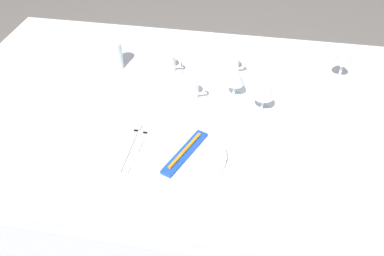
{
  "coord_description": "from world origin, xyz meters",
  "views": [
    {
      "loc": [
        0.19,
        -1.13,
        1.62
      ],
      "look_at": [
        0.02,
        -0.14,
        0.76
      ],
      "focal_mm": 38.62,
      "sensor_mm": 36.0,
      "label": 1
    }
  ],
  "objects_px": {
    "spoon_soup": "(249,157)",
    "wine_glass_left": "(344,58)",
    "dinner_knife": "(236,162)",
    "coffee_cup_right": "(229,64)",
    "toothbrush_package": "(185,152)",
    "fork_inner": "(131,144)",
    "spoon_dessert": "(259,155)",
    "coffee_cup_left": "(165,62)",
    "wine_glass_centre": "(235,76)",
    "spoon_tea": "(268,160)",
    "coffee_cup_far": "(187,88)",
    "fork_outer": "(139,146)",
    "dinner_plate": "(185,156)",
    "drink_tumbler": "(115,57)",
    "wine_glass_right": "(264,90)"
  },
  "relations": [
    {
      "from": "dinner_knife",
      "to": "wine_glass_left",
      "type": "bearing_deg",
      "value": 55.96
    },
    {
      "from": "spoon_tea",
      "to": "fork_inner",
      "type": "bearing_deg",
      "value": -179.17
    },
    {
      "from": "fork_inner",
      "to": "coffee_cup_left",
      "type": "distance_m",
      "value": 0.43
    },
    {
      "from": "fork_outer",
      "to": "spoon_tea",
      "type": "xyz_separation_m",
      "value": [
        0.4,
        0.01,
        0.0
      ]
    },
    {
      "from": "coffee_cup_right",
      "to": "fork_outer",
      "type": "bearing_deg",
      "value": -116.56
    },
    {
      "from": "dinner_knife",
      "to": "coffee_cup_right",
      "type": "bearing_deg",
      "value": 98.72
    },
    {
      "from": "coffee_cup_right",
      "to": "spoon_tea",
      "type": "bearing_deg",
      "value": -69.58
    },
    {
      "from": "dinner_knife",
      "to": "spoon_soup",
      "type": "relative_size",
      "value": 1.05
    },
    {
      "from": "spoon_dessert",
      "to": "coffee_cup_left",
      "type": "xyz_separation_m",
      "value": [
        -0.38,
        0.4,
        0.04
      ]
    },
    {
      "from": "toothbrush_package",
      "to": "fork_inner",
      "type": "xyz_separation_m",
      "value": [
        -0.18,
        0.03,
        -0.02
      ]
    },
    {
      "from": "toothbrush_package",
      "to": "wine_glass_centre",
      "type": "relative_size",
      "value": 1.49
    },
    {
      "from": "spoon_tea",
      "to": "wine_glass_left",
      "type": "xyz_separation_m",
      "value": [
        0.25,
        0.48,
        0.09
      ]
    },
    {
      "from": "fork_outer",
      "to": "spoon_tea",
      "type": "bearing_deg",
      "value": 1.26
    },
    {
      "from": "fork_inner",
      "to": "wine_glass_left",
      "type": "bearing_deg",
      "value": 35.94
    },
    {
      "from": "fork_outer",
      "to": "dinner_knife",
      "type": "relative_size",
      "value": 0.97
    },
    {
      "from": "fork_outer",
      "to": "wine_glass_left",
      "type": "xyz_separation_m",
      "value": [
        0.65,
        0.49,
        0.09
      ]
    },
    {
      "from": "dinner_knife",
      "to": "spoon_soup",
      "type": "height_order",
      "value": "spoon_soup"
    },
    {
      "from": "spoon_tea",
      "to": "wine_glass_right",
      "type": "bearing_deg",
      "value": 97.56
    },
    {
      "from": "toothbrush_package",
      "to": "coffee_cup_right",
      "type": "distance_m",
      "value": 0.49
    },
    {
      "from": "dinner_knife",
      "to": "coffee_cup_right",
      "type": "height_order",
      "value": "coffee_cup_right"
    },
    {
      "from": "spoon_soup",
      "to": "dinner_knife",
      "type": "bearing_deg",
      "value": -143.75
    },
    {
      "from": "spoon_soup",
      "to": "wine_glass_left",
      "type": "distance_m",
      "value": 0.58
    },
    {
      "from": "dinner_plate",
      "to": "wine_glass_right",
      "type": "height_order",
      "value": "wine_glass_right"
    },
    {
      "from": "coffee_cup_left",
      "to": "drink_tumbler",
      "type": "xyz_separation_m",
      "value": [
        -0.2,
        -0.0,
        0.0
      ]
    },
    {
      "from": "spoon_dessert",
      "to": "wine_glass_centre",
      "type": "distance_m",
      "value": 0.31
    },
    {
      "from": "fork_outer",
      "to": "spoon_dessert",
      "type": "xyz_separation_m",
      "value": [
        0.37,
        0.03,
        -0.0
      ]
    },
    {
      "from": "fork_inner",
      "to": "spoon_dessert",
      "type": "distance_m",
      "value": 0.4
    },
    {
      "from": "coffee_cup_left",
      "to": "coffee_cup_far",
      "type": "bearing_deg",
      "value": -54.19
    },
    {
      "from": "coffee_cup_left",
      "to": "spoon_soup",
      "type": "bearing_deg",
      "value": -49.59
    },
    {
      "from": "fork_outer",
      "to": "coffee_cup_left",
      "type": "height_order",
      "value": "coffee_cup_left"
    },
    {
      "from": "wine_glass_left",
      "to": "wine_glass_right",
      "type": "distance_m",
      "value": 0.38
    },
    {
      "from": "toothbrush_package",
      "to": "coffee_cup_right",
      "type": "relative_size",
      "value": 2.06
    },
    {
      "from": "fork_outer",
      "to": "coffee_cup_left",
      "type": "distance_m",
      "value": 0.43
    },
    {
      "from": "wine_glass_left",
      "to": "spoon_tea",
      "type": "bearing_deg",
      "value": -117.21
    },
    {
      "from": "spoon_soup",
      "to": "spoon_dessert",
      "type": "xyz_separation_m",
      "value": [
        0.03,
        0.01,
        -0.0
      ]
    },
    {
      "from": "dinner_knife",
      "to": "wine_glass_right",
      "type": "distance_m",
      "value": 0.28
    },
    {
      "from": "toothbrush_package",
      "to": "spoon_soup",
      "type": "xyz_separation_m",
      "value": [
        0.19,
        0.04,
        -0.02
      ]
    },
    {
      "from": "spoon_soup",
      "to": "drink_tumbler",
      "type": "distance_m",
      "value": 0.69
    },
    {
      "from": "dinner_knife",
      "to": "dinner_plate",
      "type": "bearing_deg",
      "value": -176.21
    },
    {
      "from": "wine_glass_centre",
      "to": "drink_tumbler",
      "type": "bearing_deg",
      "value": 165.86
    },
    {
      "from": "fork_inner",
      "to": "spoon_dessert",
      "type": "xyz_separation_m",
      "value": [
        0.4,
        0.02,
        -0.0
      ]
    },
    {
      "from": "dinner_knife",
      "to": "wine_glass_centre",
      "type": "height_order",
      "value": "wine_glass_centre"
    },
    {
      "from": "wine_glass_centre",
      "to": "coffee_cup_far",
      "type": "bearing_deg",
      "value": -167.59
    },
    {
      "from": "dinner_knife",
      "to": "spoon_dessert",
      "type": "bearing_deg",
      "value": 31.91
    },
    {
      "from": "dinner_knife",
      "to": "coffee_cup_right",
      "type": "distance_m",
      "value": 0.48
    },
    {
      "from": "coffee_cup_far",
      "to": "spoon_dessert",
      "type": "bearing_deg",
      "value": -42.42
    },
    {
      "from": "toothbrush_package",
      "to": "coffee_cup_left",
      "type": "relative_size",
      "value": 1.96
    },
    {
      "from": "fork_inner",
      "to": "coffee_cup_far",
      "type": "relative_size",
      "value": 2.02
    },
    {
      "from": "wine_glass_right",
      "to": "coffee_cup_far",
      "type": "bearing_deg",
      "value": 173.91
    },
    {
      "from": "fork_inner",
      "to": "coffee_cup_right",
      "type": "xyz_separation_m",
      "value": [
        0.26,
        0.46,
        0.04
      ]
    }
  ]
}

